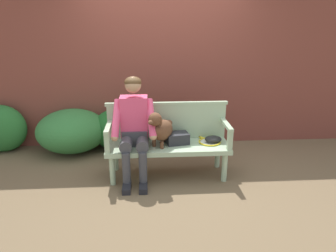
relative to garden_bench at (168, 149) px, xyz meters
name	(u,v)px	position (x,y,z in m)	size (l,w,h in m)	color
ground_plane	(168,175)	(0.00, 0.00, -0.38)	(40.00, 40.00, 0.00)	brown
brick_garden_fence	(163,65)	(0.00, 1.30, 0.89)	(8.00, 0.30, 2.54)	brown
hedge_bush_far_left	(2,128)	(-2.50, 0.97, -0.01)	(0.74, 0.50, 0.74)	#286B2D
hedge_bush_mid_left	(116,129)	(-0.77, 0.98, -0.06)	(0.71, 0.68, 0.64)	#1E5B23
hedge_bush_mid_right	(72,131)	(-1.43, 0.90, -0.05)	(1.08, 0.97, 0.66)	#337538
garden_bench	(168,149)	(0.00, 0.00, 0.00)	(1.56, 0.53, 0.44)	#9EB793
bench_backrest	(167,120)	(0.00, 0.23, 0.31)	(1.60, 0.06, 0.50)	#9EB793
bench_armrest_left_end	(108,133)	(-0.74, -0.09, 0.26)	(0.06, 0.53, 0.28)	#9EB793
bench_armrest_right_end	(228,131)	(0.74, -0.09, 0.26)	(0.06, 0.53, 0.28)	#9EB793
person_seated	(134,125)	(-0.42, -0.02, 0.33)	(0.56, 0.66, 1.31)	black
dog_on_bench	(161,129)	(-0.10, -0.04, 0.29)	(0.38, 0.43, 0.47)	brown
tennis_racket	(208,141)	(0.53, 0.06, 0.07)	(0.42, 0.56, 0.03)	yellow
baseball_glove	(213,139)	(0.59, 0.03, 0.10)	(0.22, 0.17, 0.09)	black
sports_bag	(177,138)	(0.12, 0.03, 0.13)	(0.28, 0.20, 0.14)	#232328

